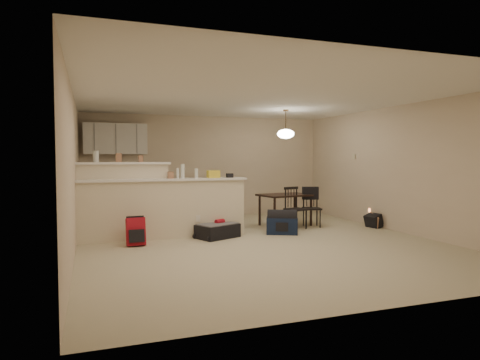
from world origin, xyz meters
name	(u,v)px	position (x,y,z in m)	size (l,w,h in m)	color
room	(259,170)	(0.00, 0.00, 1.25)	(7.00, 7.02, 2.50)	#BCB290
breakfast_bar	(149,205)	(-1.76, 0.98, 0.61)	(3.08, 0.58, 1.39)	beige
upper_cabinets	(115,139)	(-2.20, 3.32, 1.90)	(1.40, 0.34, 0.70)	white
kitchen_counter	(126,202)	(-2.00, 3.19, 0.45)	(1.80, 0.60, 0.90)	white
thermostat	(354,156)	(2.98, 1.55, 1.50)	(0.02, 0.12, 0.12)	beige
jar	(96,157)	(-2.66, 1.12, 1.49)	(0.10, 0.10, 0.20)	silver
cereal_box	(119,158)	(-2.27, 1.12, 1.47)	(0.10, 0.07, 0.16)	#9F7052
small_box	(141,159)	(-1.88, 1.12, 1.45)	(0.08, 0.06, 0.12)	#9F7052
bottle_a	(183,171)	(-1.15, 0.90, 1.22)	(0.07, 0.07, 0.26)	silver
bottle_b	(196,173)	(-0.89, 0.90, 1.18)	(0.06, 0.06, 0.18)	silver
bag_lump	(213,174)	(-0.56, 0.90, 1.16)	(0.22, 0.18, 0.14)	#9F7052
pouch	(230,175)	(-0.24, 0.90, 1.13)	(0.12, 0.10, 0.08)	#9F7052
extra_item_x	(171,175)	(-1.37, 0.90, 1.15)	(0.10, 0.10, 0.12)	#9F7052
extra_item_y	(178,173)	(-1.24, 0.90, 1.18)	(0.05, 0.05, 0.19)	silver
dining_table	(285,198)	(1.22, 1.48, 0.60)	(1.20, 0.90, 0.68)	black
pendant_lamp	(286,133)	(1.22, 1.48, 1.99)	(0.36, 0.36, 0.62)	brown
dining_chair_near	(296,208)	(1.23, 1.01, 0.43)	(0.38, 0.36, 0.86)	black
dining_chair_far	(312,207)	(1.67, 1.14, 0.41)	(0.36, 0.34, 0.83)	black
suitcase	(217,231)	(-0.57, 0.61, 0.12)	(0.74, 0.48, 0.25)	black
red_backpack	(136,232)	(-2.06, 0.40, 0.23)	(0.31, 0.19, 0.46)	#AB1320
navy_duffel	(282,226)	(0.71, 0.57, 0.16)	(0.59, 0.32, 0.32)	#121E39
black_daypack	(374,221)	(2.85, 0.61, 0.14)	(0.31, 0.22, 0.28)	black
cardboard_sheet	(374,221)	(2.85, 0.59, 0.14)	(0.36, 0.02, 0.28)	#9F7052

